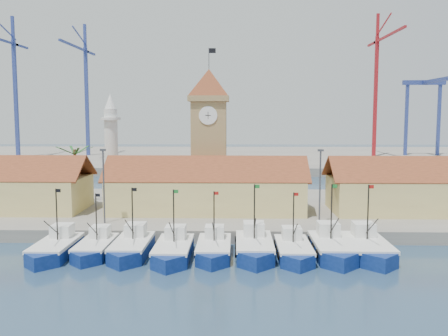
{
  "coord_description": "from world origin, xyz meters",
  "views": [
    {
      "loc": [
        3.96,
        -47.19,
        14.59
      ],
      "look_at": [
        2.38,
        18.0,
        7.62
      ],
      "focal_mm": 40.0,
      "sensor_mm": 36.0,
      "label": 1
    }
  ],
  "objects_px": {
    "boat_4": "(214,250)",
    "minaret": "(111,147)",
    "boat_0": "(55,250)",
    "clock_tower": "(209,133)"
  },
  "relations": [
    {
      "from": "boat_4",
      "to": "clock_tower",
      "type": "bearing_deg",
      "value": 94.17
    },
    {
      "from": "boat_4",
      "to": "clock_tower",
      "type": "distance_m",
      "value": 25.81
    },
    {
      "from": "boat_0",
      "to": "minaret",
      "type": "distance_m",
      "value": 27.05
    },
    {
      "from": "boat_4",
      "to": "minaret",
      "type": "height_order",
      "value": "minaret"
    },
    {
      "from": "clock_tower",
      "to": "minaret",
      "type": "height_order",
      "value": "clock_tower"
    },
    {
      "from": "clock_tower",
      "to": "minaret",
      "type": "distance_m",
      "value": 15.3
    },
    {
      "from": "boat_4",
      "to": "minaret",
      "type": "xyz_separation_m",
      "value": [
        -16.69,
        25.19,
        8.99
      ]
    },
    {
      "from": "boat_0",
      "to": "boat_4",
      "type": "height_order",
      "value": "boat_0"
    },
    {
      "from": "clock_tower",
      "to": "boat_0",
      "type": "bearing_deg",
      "value": -121.98
    },
    {
      "from": "boat_4",
      "to": "minaret",
      "type": "distance_m",
      "value": 31.53
    }
  ]
}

